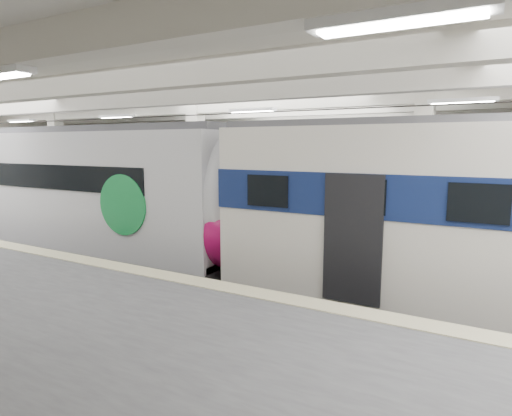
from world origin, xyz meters
The scene contains 3 objects.
station_hall centered at (0.00, -1.74, 3.24)m, with size 36.00×24.00×5.75m.
modern_emu centered at (-4.54, 0.00, 2.19)m, with size 13.80×2.85×4.45m.
far_train centered at (-3.78, 5.50, 2.15)m, with size 13.00×3.27×4.16m.
Camera 1 is at (6.82, -9.98, 3.86)m, focal length 30.00 mm.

